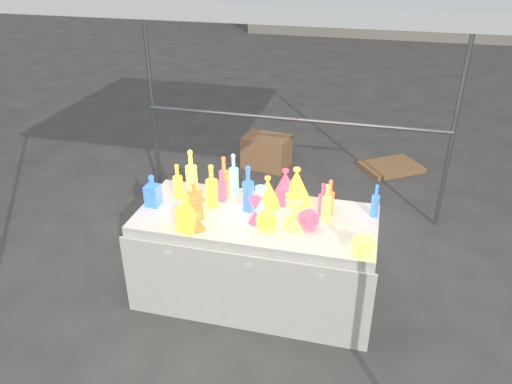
% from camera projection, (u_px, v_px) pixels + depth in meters
% --- Properties ---
extents(ground, '(80.00, 80.00, 0.00)m').
position_uv_depth(ground, '(256.00, 294.00, 4.10)').
color(ground, '#5E5B57').
rests_on(ground, ground).
extents(display_table, '(1.84, 0.83, 0.75)m').
position_uv_depth(display_table, '(256.00, 257.00, 3.92)').
color(display_table, white).
rests_on(display_table, ground).
extents(cardboard_box_closed, '(0.60, 0.48, 0.40)m').
position_uv_depth(cardboard_box_closed, '(266.00, 152.00, 6.20)').
color(cardboard_box_closed, '#AC784E').
rests_on(cardboard_box_closed, ground).
extents(cardboard_box_flat, '(0.85, 0.80, 0.06)m').
position_uv_depth(cardboard_box_flat, '(391.00, 167.00, 6.20)').
color(cardboard_box_flat, '#AC784E').
rests_on(cardboard_box_flat, ground).
extents(bottle_0, '(0.10, 0.10, 0.29)m').
position_uv_depth(bottle_0, '(178.00, 181.00, 3.93)').
color(bottle_0, red).
rests_on(bottle_0, display_table).
extents(bottle_2, '(0.08, 0.08, 0.35)m').
position_uv_depth(bottle_2, '(224.00, 177.00, 3.93)').
color(bottle_2, orange).
rests_on(bottle_2, display_table).
extents(bottle_3, '(0.08, 0.08, 0.27)m').
position_uv_depth(bottle_3, '(222.00, 185.00, 3.89)').
color(bottle_3, '#1F2BB7').
rests_on(bottle_3, display_table).
extents(bottle_4, '(0.11, 0.11, 0.39)m').
position_uv_depth(bottle_4, '(191.00, 172.00, 3.96)').
color(bottle_4, '#135E77').
rests_on(bottle_4, display_table).
extents(bottle_5, '(0.10, 0.10, 0.36)m').
position_uv_depth(bottle_5, '(234.00, 174.00, 3.96)').
color(bottle_5, '#C82878').
rests_on(bottle_5, display_table).
extents(bottle_6, '(0.10, 0.10, 0.36)m').
position_uv_depth(bottle_6, '(212.00, 186.00, 3.79)').
color(bottle_6, red).
rests_on(bottle_6, display_table).
extents(bottle_7, '(0.10, 0.10, 0.37)m').
position_uv_depth(bottle_7, '(248.00, 188.00, 3.73)').
color(bottle_7, '#1A9055').
rests_on(bottle_7, display_table).
extents(decanter_0, '(0.14, 0.14, 0.28)m').
position_uv_depth(decanter_0, '(187.00, 213.00, 3.50)').
color(decanter_0, red).
rests_on(decanter_0, display_table).
extents(decanter_1, '(0.15, 0.15, 0.28)m').
position_uv_depth(decanter_1, '(195.00, 200.00, 3.66)').
color(decanter_1, orange).
rests_on(decanter_1, display_table).
extents(decanter_2, '(0.11, 0.11, 0.26)m').
position_uv_depth(decanter_2, '(152.00, 190.00, 3.83)').
color(decanter_2, '#1A9055').
rests_on(decanter_2, display_table).
extents(hourglass_0, '(0.15, 0.15, 0.24)m').
position_uv_depth(hourglass_0, '(197.00, 215.00, 3.52)').
color(hourglass_0, orange).
rests_on(hourglass_0, display_table).
extents(hourglass_1, '(0.13, 0.13, 0.20)m').
position_uv_depth(hourglass_1, '(255.00, 211.00, 3.61)').
color(hourglass_1, '#1F2BB7').
rests_on(hourglass_1, display_table).
extents(hourglass_2, '(0.14, 0.14, 0.24)m').
position_uv_depth(hourglass_2, '(294.00, 216.00, 3.51)').
color(hourglass_2, '#135E77').
rests_on(hourglass_2, display_table).
extents(hourglass_3, '(0.10, 0.10, 0.19)m').
position_uv_depth(hourglass_3, '(261.00, 198.00, 3.79)').
color(hourglass_3, '#C82878').
rests_on(hourglass_3, display_table).
extents(hourglass_4, '(0.16, 0.16, 0.25)m').
position_uv_depth(hourglass_4, '(293.00, 210.00, 3.56)').
color(hourglass_4, red).
rests_on(hourglass_4, display_table).
extents(globe_0, '(0.18, 0.18, 0.12)m').
position_uv_depth(globe_0, '(266.00, 221.00, 3.55)').
color(globe_0, red).
rests_on(globe_0, display_table).
extents(globe_1, '(0.17, 0.17, 0.13)m').
position_uv_depth(globe_1, '(363.00, 245.00, 3.28)').
color(globe_1, '#135E77').
rests_on(globe_1, display_table).
extents(globe_3, '(0.18, 0.18, 0.13)m').
position_uv_depth(globe_3, '(308.00, 220.00, 3.56)').
color(globe_3, '#1F2BB7').
rests_on(globe_3, display_table).
extents(lampshade_0, '(0.26, 0.26, 0.25)m').
position_uv_depth(lampshade_0, '(268.00, 191.00, 3.83)').
color(lampshade_0, '#E5FF35').
rests_on(lampshade_0, display_table).
extents(lampshade_1, '(0.29, 0.29, 0.29)m').
position_uv_depth(lampshade_1, '(296.00, 185.00, 3.86)').
color(lampshade_1, '#E5FF35').
rests_on(lampshade_1, display_table).
extents(lampshade_2, '(0.31, 0.31, 0.27)m').
position_uv_depth(lampshade_2, '(285.00, 185.00, 3.89)').
color(lampshade_2, '#1F2BB7').
rests_on(lampshade_2, display_table).
extents(bottle_8, '(0.07, 0.07, 0.26)m').
position_uv_depth(bottle_8, '(375.00, 200.00, 3.68)').
color(bottle_8, '#1A9055').
rests_on(bottle_8, display_table).
extents(bottle_9, '(0.08, 0.08, 0.29)m').
position_uv_depth(bottle_9, '(330.00, 197.00, 3.70)').
color(bottle_9, orange).
rests_on(bottle_9, display_table).
extents(bottle_10, '(0.08, 0.08, 0.27)m').
position_uv_depth(bottle_10, '(322.00, 200.00, 3.69)').
color(bottle_10, '#1F2BB7').
rests_on(bottle_10, display_table).
extents(bottle_11, '(0.08, 0.08, 0.30)m').
position_uv_depth(bottle_11, '(326.00, 202.00, 3.62)').
color(bottle_11, '#135E77').
rests_on(bottle_11, display_table).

